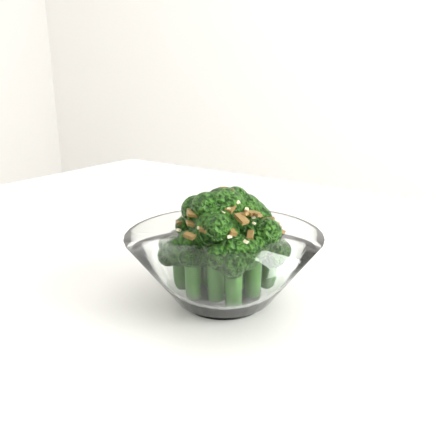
% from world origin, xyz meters
% --- Properties ---
extents(table, '(1.35, 1.06, 0.75)m').
position_xyz_m(table, '(-0.12, 0.13, 0.68)').
color(table, white).
rests_on(table, ground).
extents(broccoli_dish, '(0.19, 0.19, 0.12)m').
position_xyz_m(broccoli_dish, '(-0.08, -0.03, 0.80)').
color(broccoli_dish, white).
rests_on(broccoli_dish, table).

